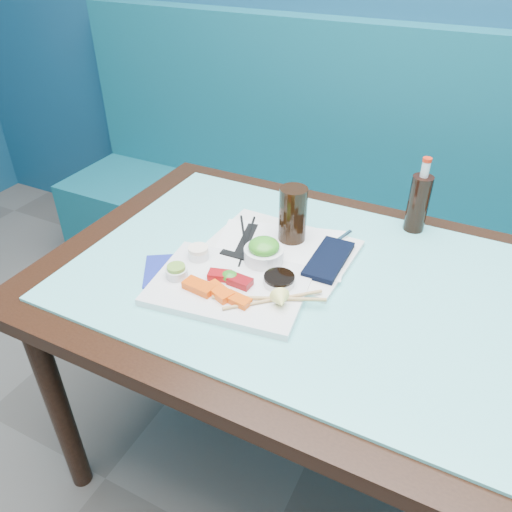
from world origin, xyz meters
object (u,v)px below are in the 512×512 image
at_px(cola_bottle_body, 418,204).
at_px(cola_glass, 293,215).
at_px(dining_table, 321,310).
at_px(serving_tray, 280,250).
at_px(blue_napkin, 172,270).
at_px(seaweed_bowl, 264,255).
at_px(sashimi_plate, 230,286).
at_px(booth_bench, 388,244).

bearing_deg(cola_bottle_body, cola_glass, -141.14).
relative_size(dining_table, serving_tray, 3.77).
bearing_deg(blue_napkin, cola_bottle_body, 43.84).
relative_size(seaweed_bowl, cola_glass, 0.66).
bearing_deg(dining_table, sashimi_plate, -145.42).
bearing_deg(blue_napkin, cola_glass, 49.21).
bearing_deg(cola_bottle_body, booth_bench, 105.73).
relative_size(seaweed_bowl, blue_napkin, 0.74).
xyz_separation_m(cola_glass, blue_napkin, (-0.22, -0.25, -0.09)).
relative_size(serving_tray, seaweed_bowl, 3.73).
height_order(booth_bench, seaweed_bowl, booth_bench).
bearing_deg(dining_table, booth_bench, 90.00).
bearing_deg(dining_table, seaweed_bowl, -175.71).
height_order(cola_glass, blue_napkin, cola_glass).
height_order(booth_bench, cola_bottle_body, booth_bench).
xyz_separation_m(booth_bench, cola_glass, (-0.14, -0.72, 0.47)).
height_order(cola_bottle_body, blue_napkin, cola_bottle_body).
distance_m(dining_table, seaweed_bowl, 0.20).
xyz_separation_m(sashimi_plate, serving_tray, (0.04, 0.19, -0.00)).
distance_m(dining_table, cola_bottle_body, 0.41).
height_order(booth_bench, dining_table, booth_bench).
relative_size(booth_bench, sashimi_plate, 8.36).
bearing_deg(seaweed_bowl, dining_table, 4.29).
bearing_deg(serving_tray, blue_napkin, -134.95).
distance_m(cola_glass, cola_bottle_body, 0.36).
bearing_deg(sashimi_plate, dining_table, 26.85).
height_order(serving_tray, cola_glass, cola_glass).
xyz_separation_m(serving_tray, blue_napkin, (-0.21, -0.20, -0.00)).
relative_size(serving_tray, blue_napkin, 2.75).
bearing_deg(cola_bottle_body, sashimi_plate, -124.88).
bearing_deg(sashimi_plate, seaweed_bowl, 67.38).
distance_m(seaweed_bowl, cola_bottle_body, 0.46).
xyz_separation_m(sashimi_plate, seaweed_bowl, (0.03, 0.12, 0.02)).
bearing_deg(cola_bottle_body, dining_table, -112.30).
bearing_deg(blue_napkin, serving_tray, 43.47).
xyz_separation_m(cola_bottle_body, blue_napkin, (-0.49, -0.47, -0.08)).
height_order(sashimi_plate, serving_tray, sashimi_plate).
bearing_deg(sashimi_plate, cola_bottle_body, 47.39).
relative_size(cola_glass, cola_bottle_body, 0.93).
height_order(seaweed_bowl, cola_glass, cola_glass).
height_order(booth_bench, cola_glass, booth_bench).
distance_m(serving_tray, cola_glass, 0.10).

